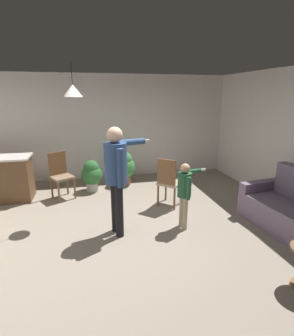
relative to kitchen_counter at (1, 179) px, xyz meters
name	(u,v)px	position (x,y,z in m)	size (l,w,h in m)	color
ground	(132,233)	(2.45, -1.99, -0.48)	(7.68, 7.68, 0.00)	gray
wall_back	(111,127)	(2.45, 1.21, 0.87)	(6.40, 0.10, 2.70)	silver
kitchen_counter	(1,179)	(0.00, 0.00, 0.00)	(1.26, 0.66, 0.95)	brown
person_adult	(117,170)	(2.24, -1.92, 0.60)	(0.79, 0.63, 1.74)	black
person_child	(185,189)	(3.34, -1.98, 0.22)	(0.57, 0.38, 1.13)	tan
dining_chair_by_counter	(169,180)	(3.35, -1.08, 0.07)	(0.59, 0.59, 1.00)	brown
dining_chair_near_wall	(60,174)	(1.22, -0.11, 0.07)	(0.57, 0.57, 1.00)	brown
potted_plant_corner	(124,167)	(2.67, 0.43, -0.01)	(0.55, 0.55, 0.84)	brown
potted_plant_by_wall	(92,174)	(1.88, 0.16, -0.07)	(0.48, 0.48, 0.73)	#B7B2AD
ceiling_light_pendant	(73,91)	(1.64, -1.09, 1.77)	(0.32, 0.32, 0.55)	silver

